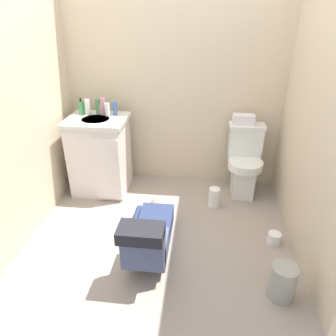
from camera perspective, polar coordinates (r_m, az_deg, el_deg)
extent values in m
cube|color=gray|center=(2.92, -0.94, -11.14)|extent=(2.77, 2.94, 0.04)
cube|color=beige|center=(3.33, 1.25, 17.11)|extent=(2.43, 0.08, 2.40)
cube|color=beige|center=(2.77, -26.69, 12.11)|extent=(0.08, 1.94, 2.40)
cube|color=beige|center=(2.49, 27.27, 10.53)|extent=(0.08, 1.94, 2.40)
cube|color=white|center=(3.38, 13.65, -1.85)|extent=(0.22, 0.30, 0.38)
cylinder|color=white|center=(3.24, 14.12, 0.56)|extent=(0.35, 0.35, 0.08)
cube|color=white|center=(3.34, 14.12, 4.63)|extent=(0.34, 0.17, 0.34)
cube|color=white|center=(3.28, 14.48, 7.61)|extent=(0.36, 0.19, 0.03)
cube|color=silver|center=(3.37, -12.41, 2.04)|extent=(0.56, 0.48, 0.78)
cube|color=silver|center=(3.22, -13.14, 8.64)|extent=(0.60, 0.52, 0.04)
cylinder|color=silver|center=(3.20, -13.24, 8.44)|extent=(0.28, 0.28, 0.05)
cube|color=silver|center=(3.12, -11.17, -0.43)|extent=(0.26, 0.03, 0.66)
cylinder|color=silver|center=(3.32, -12.50, 10.57)|extent=(0.02, 0.02, 0.10)
cube|color=navy|center=(2.76, -2.51, -11.04)|extent=(0.29, 0.52, 0.17)
sphere|color=tan|center=(3.01, -1.54, -7.01)|extent=(0.19, 0.19, 0.19)
cube|color=#4B5472|center=(2.43, -3.91, -14.54)|extent=(0.31, 0.28, 0.20)
cube|color=#4B5472|center=(2.24, -4.66, -14.64)|extent=(0.31, 0.12, 0.32)
cube|color=black|center=(2.10, -5.08, -11.91)|extent=(0.31, 0.19, 0.09)
cylinder|color=navy|center=(2.93, -5.74, -9.17)|extent=(0.08, 0.30, 0.08)
cube|color=silver|center=(3.25, 13.83, 8.75)|extent=(0.22, 0.11, 0.10)
cylinder|color=#398E51|center=(3.37, -15.75, 10.68)|extent=(0.06, 0.06, 0.13)
cylinder|color=black|center=(3.34, -15.93, 12.04)|extent=(0.02, 0.02, 0.04)
cylinder|color=white|center=(3.31, -14.64, 10.84)|extent=(0.05, 0.05, 0.16)
cylinder|color=#4A9C4E|center=(3.34, -12.82, 11.08)|extent=(0.05, 0.05, 0.15)
cylinder|color=pink|center=(3.28, -11.92, 11.13)|extent=(0.06, 0.06, 0.18)
cylinder|color=silver|center=(3.24, -11.21, 10.57)|extent=(0.05, 0.05, 0.13)
cylinder|color=#466DB6|center=(3.26, -9.80, 10.92)|extent=(0.04, 0.04, 0.14)
cylinder|color=#9A998C|center=(2.38, 20.46, -19.17)|extent=(0.18, 0.18, 0.27)
cylinder|color=white|center=(3.15, 8.55, -5.43)|extent=(0.11, 0.11, 0.21)
cylinder|color=white|center=(2.85, 19.08, -12.19)|extent=(0.11, 0.11, 0.10)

